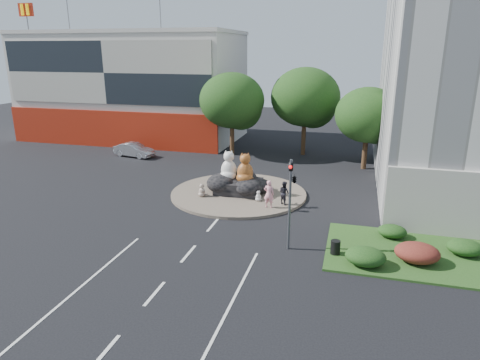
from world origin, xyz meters
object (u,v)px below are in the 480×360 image
at_px(pedestrian_pink, 269,194).
at_px(parked_car, 134,150).
at_px(cat_white, 229,165).
at_px(kitten_calico, 202,190).
at_px(cat_tabby, 245,167).
at_px(litter_bin, 335,247).
at_px(pedestrian_dark, 284,193).
at_px(kitten_white, 258,196).

relative_size(pedestrian_pink, parked_car, 0.45).
height_order(cat_white, kitten_calico, cat_white).
xyz_separation_m(cat_tabby, litter_bin, (6.93, -7.90, -1.73)).
relative_size(kitten_calico, litter_bin, 1.32).
height_order(cat_tabby, pedestrian_dark, cat_tabby).
relative_size(cat_white, pedestrian_dark, 1.40).
bearing_deg(pedestrian_dark, litter_bin, 158.40).
xyz_separation_m(kitten_white, pedestrian_dark, (1.83, -0.14, 0.42)).
bearing_deg(kitten_white, parked_car, 122.11).
bearing_deg(pedestrian_pink, cat_white, -33.20).
xyz_separation_m(pedestrian_dark, parked_car, (-16.97, 10.21, -0.31)).
height_order(kitten_calico, parked_car, parked_car).
bearing_deg(pedestrian_pink, parked_car, -31.90).
height_order(pedestrian_dark, parked_car, pedestrian_dark).
height_order(pedestrian_pink, pedestrian_dark, pedestrian_pink).
xyz_separation_m(cat_white, kitten_white, (2.60, -1.51, -1.64)).
bearing_deg(pedestrian_dark, cat_white, 17.81).
relative_size(cat_tabby, kitten_white, 2.92).
height_order(cat_white, pedestrian_dark, cat_white).
xyz_separation_m(kitten_calico, pedestrian_pink, (5.11, -0.96, 0.46)).
distance_m(kitten_calico, litter_bin, 11.81).
bearing_deg(parked_car, kitten_calico, -121.47).
relative_size(cat_tabby, parked_car, 0.53).
height_order(kitten_calico, pedestrian_pink, pedestrian_pink).
relative_size(cat_tabby, pedestrian_dark, 1.39).
height_order(cat_tabby, litter_bin, cat_tabby).
bearing_deg(parked_car, pedestrian_pink, -113.34).
distance_m(kitten_white, parked_car, 18.19).
relative_size(kitten_white, pedestrian_pink, 0.40).
relative_size(cat_tabby, litter_bin, 3.02).
xyz_separation_m(kitten_calico, pedestrian_dark, (5.98, -0.02, 0.31)).
distance_m(cat_white, litter_bin, 11.77).
bearing_deg(litter_bin, cat_tabby, 131.27).
bearing_deg(litter_bin, cat_white, 135.14).
distance_m(cat_tabby, pedestrian_dark, 3.59).
distance_m(cat_tabby, kitten_calico, 3.51).
distance_m(parked_car, litter_bin, 26.72).
height_order(cat_tabby, parked_car, cat_tabby).
bearing_deg(parked_car, cat_white, -112.96).
bearing_deg(cat_white, kitten_calico, -134.25).
bearing_deg(cat_tabby, litter_bin, -65.72).
relative_size(kitten_calico, pedestrian_dark, 0.61).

